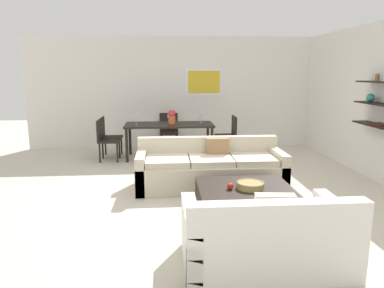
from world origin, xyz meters
The scene contains 17 objects.
ground_plane centered at (0.00, 0.00, 0.00)m, with size 18.00×18.00×0.00m, color beige.
back_wall_unit centered at (0.30, 3.53, 1.35)m, with size 8.40×0.09×2.70m.
right_wall_shelf_unit centered at (3.03, 0.59, 1.35)m, with size 0.34×8.20×2.70m.
sofa_beige centered at (0.12, 0.34, 0.29)m, with size 2.37×0.90×0.78m.
loveseat_white centered at (0.35, -2.12, 0.29)m, with size 1.59×0.90×0.78m.
coffee_table centered at (0.43, -0.87, 0.19)m, with size 1.23×1.04×0.38m.
decorative_bowl centered at (0.48, -0.92, 0.43)m, with size 0.36×0.36×0.09m.
apple_on_coffee_table centered at (0.22, -0.94, 0.42)m, with size 0.08×0.08×0.08m, color red.
dining_table centered at (-0.51, 2.43, 0.68)m, with size 1.91×0.84×0.75m.
dining_chair_left_far centered at (-1.87, 2.62, 0.50)m, with size 0.44×0.44×0.88m.
dining_chair_head centered at (-0.51, 3.26, 0.50)m, with size 0.44×0.44×0.88m.
dining_chair_left_near centered at (-1.87, 2.24, 0.50)m, with size 0.44×0.44×0.88m.
dining_chair_right_far centered at (0.85, 2.62, 0.50)m, with size 0.44×0.44×0.88m.
wine_glass_left_near centered at (-1.21, 2.33, 0.87)m, with size 0.07×0.07×0.17m.
wine_glass_head centered at (-0.51, 2.79, 0.87)m, with size 0.07×0.07×0.16m.
wine_glass_right_far centered at (0.19, 2.54, 0.86)m, with size 0.08×0.08×0.16m.
centerpiece_vase centered at (-0.45, 2.37, 0.91)m, with size 0.16×0.16×0.31m.
Camera 1 is at (-0.61, -5.22, 1.86)m, focal length 33.15 mm.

